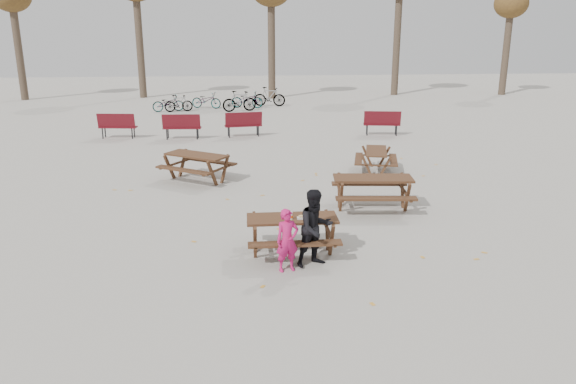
{
  "coord_description": "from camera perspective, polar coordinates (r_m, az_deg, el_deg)",
  "views": [
    {
      "loc": [
        -0.98,
        -10.48,
        4.48
      ],
      "look_at": [
        0.0,
        1.0,
        1.0
      ],
      "focal_mm": 35.0,
      "sensor_mm": 36.0,
      "label": 1
    }
  ],
  "objects": [
    {
      "name": "adult",
      "position": [
        10.65,
        2.81,
        -3.68
      ],
      "size": [
        0.91,
        0.82,
        1.51
      ],
      "primitive_type": "imported",
      "rotation": [
        0.0,
        0.0,
        0.42
      ],
      "color": "black",
      "rests_on": "ground"
    },
    {
      "name": "picnic_table_far",
      "position": [
        17.72,
        8.92,
        3.12
      ],
      "size": [
        1.63,
        1.86,
        0.69
      ],
      "primitive_type": null,
      "rotation": [
        0.0,
        0.0,
        1.34
      ],
      "color": "#341D12",
      "rests_on": "ground"
    },
    {
      "name": "bread_roll",
      "position": [
        11.05,
        1.4,
        -2.46
      ],
      "size": [
        0.14,
        0.06,
        0.05
      ],
      "primitive_type": "ellipsoid",
      "color": "tan",
      "rests_on": "food_tray"
    },
    {
      "name": "food_tray",
      "position": [
        11.06,
        1.4,
        -2.67
      ],
      "size": [
        0.18,
        0.11,
        0.03
      ],
      "primitive_type": "cube",
      "color": "silver",
      "rests_on": "main_picnic_table"
    },
    {
      "name": "picnic_table_north",
      "position": [
        16.72,
        -9.23,
        2.47
      ],
      "size": [
        2.38,
        2.28,
        0.8
      ],
      "primitive_type": null,
      "rotation": [
        0.0,
        0.0,
        -0.59
      ],
      "color": "#341D12",
      "rests_on": "ground"
    },
    {
      "name": "main_picnic_table",
      "position": [
        11.22,
        0.43,
        -3.49
      ],
      "size": [
        1.8,
        1.45,
        0.78
      ],
      "color": "#341D12",
      "rests_on": "ground"
    },
    {
      "name": "ground",
      "position": [
        11.44,
        0.43,
        -6.25
      ],
      "size": [
        80.0,
        80.0,
        0.0
      ],
      "primitive_type": "plane",
      "color": "gray",
      "rests_on": "ground"
    },
    {
      "name": "child",
      "position": [
        10.46,
        -0.07,
        -4.94
      ],
      "size": [
        0.5,
        0.4,
        1.21
      ],
      "primitive_type": "imported",
      "rotation": [
        0.0,
        0.0,
        0.28
      ],
      "color": "#C0185F",
      "rests_on": "ground"
    },
    {
      "name": "soda_bottle",
      "position": [
        11.02,
        0.33,
        -2.44
      ],
      "size": [
        0.07,
        0.07,
        0.17
      ],
      "color": "silver",
      "rests_on": "main_picnic_table"
    },
    {
      "name": "picnic_table_east",
      "position": [
        14.1,
        8.57,
        -0.14
      ],
      "size": [
        2.06,
        1.72,
        0.83
      ],
      "primitive_type": null,
      "rotation": [
        0.0,
        0.0,
        -0.09
      ],
      "color": "#341D12",
      "rests_on": "ground"
    },
    {
      "name": "bicycle_row",
      "position": [
        30.78,
        -6.54,
        9.23
      ],
      "size": [
        7.19,
        2.73,
        1.09
      ],
      "color": "black",
      "rests_on": "ground"
    },
    {
      "name": "fallen_leaves",
      "position": [
        13.81,
        1.54,
        -2.12
      ],
      "size": [
        11.0,
        11.0,
        0.01
      ],
      "primitive_type": null,
      "color": "gold",
      "rests_on": "ground"
    },
    {
      "name": "park_bench_row",
      "position": [
        23.06,
        -5.67,
        6.83
      ],
      "size": [
        12.37,
        1.01,
        1.03
      ],
      "color": "maroon",
      "rests_on": "ground"
    }
  ]
}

